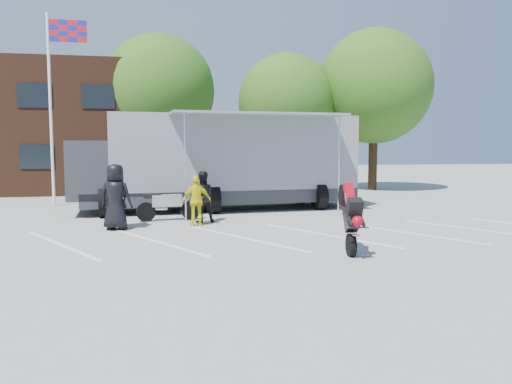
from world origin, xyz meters
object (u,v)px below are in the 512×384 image
object	(u,v)px
tree_mid	(287,103)
spectator_leather_c	(202,197)
tree_left	(159,91)
tree_right	(374,87)
spectator_leather_b	(115,197)
flagpole	(56,85)
stunt_bike_rider	(344,251)
spectator_leather_a	(116,197)
transporter_truck	(222,209)
spectator_hivis	(197,201)
parked_motorcycle	(169,221)

from	to	relation	value
tree_mid	spectator_leather_c	size ratio (longest dim) A/B	4.52
tree_left	tree_right	size ratio (longest dim) A/B	0.95
tree_left	spectator_leather_b	world-z (taller)	tree_left
flagpole	tree_mid	distance (m)	12.31
flagpole	stunt_bike_rider	bearing A→B (deg)	-52.50
tree_mid	spectator_leather_a	world-z (taller)	tree_mid
tree_right	spectator_leather_b	xyz separation A→B (m)	(-13.44, -10.92, -4.91)
tree_mid	spectator_leather_c	xyz separation A→B (m)	(-5.70, -10.86, -4.10)
transporter_truck	stunt_bike_rider	xyz separation A→B (m)	(1.92, -8.49, 0.00)
flagpole	spectator_leather_c	world-z (taller)	flagpole
tree_mid	spectator_leather_a	size ratio (longest dim) A/B	3.83
stunt_bike_rider	spectator_leather_c	world-z (taller)	spectator_leather_c
flagpole	stunt_bike_rider	size ratio (longest dim) A/B	4.42
spectator_leather_a	spectator_hivis	xyz separation A→B (m)	(2.46, 0.34, -0.20)
spectator_leather_b	spectator_hivis	distance (m)	2.52
flagpole	spectator_leather_a	distance (m)	8.47
parked_motorcycle	tree_mid	bearing A→B (deg)	-40.05
flagpole	tree_left	distance (m)	7.37
tree_left	spectator_leather_c	bearing A→B (deg)	-83.74
flagpole	tree_right	bearing A→B (deg)	15.48
flagpole	spectator_leather_c	distance (m)	9.10
transporter_truck	spectator_leather_c	distance (m)	3.51
tree_right	spectator_leather_b	world-z (taller)	tree_right
flagpole	transporter_truck	size ratio (longest dim) A/B	0.68
spectator_leather_b	tree_right	bearing A→B (deg)	-136.42
spectator_leather_b	spectator_leather_c	distance (m)	2.80
stunt_bike_rider	spectator_hivis	bearing A→B (deg)	131.47
tree_right	stunt_bike_rider	size ratio (longest dim) A/B	5.04
transporter_truck	parked_motorcycle	xyz separation A→B (m)	(-2.16, -2.66, 0.00)
tree_right	spectator_leather_b	distance (m)	18.00
tree_mid	flagpole	bearing A→B (deg)	-156.03
stunt_bike_rider	spectator_leather_a	size ratio (longest dim) A/B	0.90
tree_right	spectator_leather_c	world-z (taller)	tree_right
tree_right	spectator_leather_b	bearing A→B (deg)	-140.91
spectator_leather_a	tree_right	bearing A→B (deg)	-119.99
flagpole	spectator_hivis	world-z (taller)	flagpole
transporter_truck	spectator_leather_a	bearing A→B (deg)	-135.85
transporter_truck	spectator_leather_a	world-z (taller)	spectator_leather_a
parked_motorcycle	spectator_leather_a	world-z (taller)	spectator_leather_a
spectator_leather_b	spectator_hivis	world-z (taller)	spectator_leather_b
transporter_truck	spectator_hivis	world-z (taller)	transporter_truck
spectator_leather_b	flagpole	bearing A→B (deg)	-61.91
tree_mid	spectator_leather_b	world-z (taller)	tree_mid
spectator_leather_a	spectator_hivis	distance (m)	2.49
tree_left	spectator_leather_c	world-z (taller)	tree_left
tree_mid	stunt_bike_rider	world-z (taller)	tree_mid
tree_mid	tree_right	bearing A→B (deg)	-5.71
tree_mid	tree_right	size ratio (longest dim) A/B	0.84
flagpole	tree_right	world-z (taller)	tree_right
transporter_truck	spectator_leather_c	xyz separation A→B (m)	(-1.06, -3.23, 0.85)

